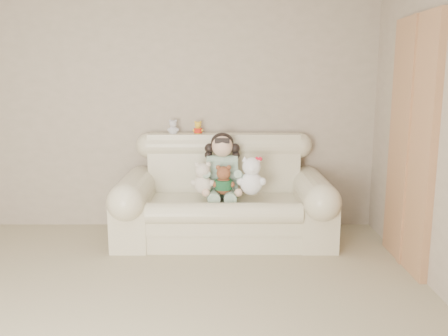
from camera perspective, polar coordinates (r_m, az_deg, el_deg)
wall_back at (r=5.14m, az=-7.34°, el=7.30°), size 4.50×0.00×4.50m
sofa at (r=4.71m, az=0.00°, el=-2.58°), size 2.10×0.95×1.03m
door_panel at (r=4.32m, az=21.32°, el=2.67°), size 0.06×0.90×2.10m
seated_child at (r=4.74m, az=-0.21°, el=0.38°), size 0.39×0.48×0.65m
brown_teddy at (r=4.56m, az=-0.06°, el=-1.09°), size 0.23×0.18×0.33m
white_cat at (r=4.55m, az=3.28°, el=-0.46°), size 0.30×0.25×0.44m
cream_teddy at (r=4.57m, az=-2.56°, el=-0.84°), size 0.28×0.25×0.37m
yellow_mini_bear at (r=4.97m, az=-3.11°, el=4.90°), size 0.13×0.12×0.17m
grey_mini_plush at (r=4.99m, az=-6.06°, el=4.99°), size 0.13×0.10×0.19m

